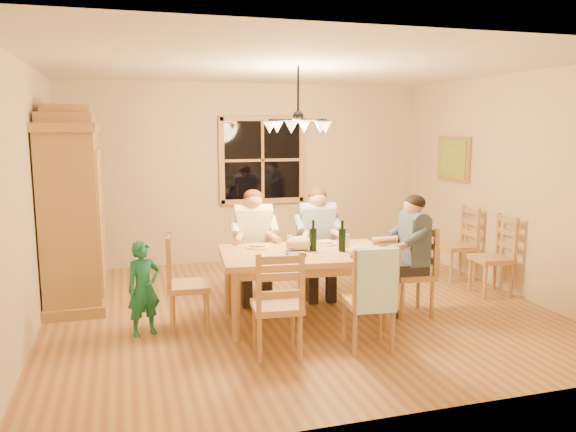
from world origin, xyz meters
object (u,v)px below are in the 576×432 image
object	(u,v)px
chandelier	(298,125)
chair_far_right	(317,273)
chair_near_left	(277,322)
chair_near_right	(368,316)
adult_plaid_man	(317,229)
chair_spare_back	(456,257)
adult_woman	(253,231)
child	(144,288)
chair_far_left	(254,276)
wine_bottle_a	(313,235)
dining_table	(304,261)
chair_end_right	(411,288)
adult_slate_man	(412,240)
wine_bottle_b	(342,236)
armoire	(74,214)
chair_end_left	(189,300)
chair_spare_front	(491,271)

from	to	relation	value
chandelier	chair_far_right	world-z (taller)	chandelier
chair_far_right	chair_near_left	xyz separation A→B (m)	(-0.93, -1.55, 0.00)
chair_near_right	adult_plaid_man	distance (m)	1.73
chair_spare_back	adult_woman	bearing A→B (deg)	96.44
child	chair_spare_back	size ratio (longest dim) A/B	0.96
chair_near_right	chair_far_right	bearing A→B (deg)	93.37
chair_far_left	adult_woman	world-z (taller)	adult_woman
chandelier	wine_bottle_a	size ratio (longest dim) A/B	2.33
chandelier	dining_table	distance (m)	1.48
chair_far_right	chair_end_right	world-z (taller)	same
child	adult_plaid_man	bearing A→B (deg)	-2.42
adult_plaid_man	wine_bottle_a	bearing A→B (deg)	73.34
adult_slate_man	wine_bottle_b	bearing A→B (deg)	94.16
armoire	chandelier	bearing A→B (deg)	-21.85
adult_slate_man	child	distance (m)	2.88
chair_near_left	adult_slate_man	world-z (taller)	adult_slate_man
chair_far_right	adult_woman	bearing A→B (deg)	0.00
chair_far_right	adult_plaid_man	bearing A→B (deg)	-0.00
chair_far_right	chair_end_left	size ratio (longest dim) A/B	1.00
chair_spare_front	chair_spare_back	distance (m)	0.75
chair_near_right	chair_spare_back	size ratio (longest dim) A/B	1.00
chandelier	adult_plaid_man	world-z (taller)	chandelier
chair_spare_front	chair_end_left	bearing A→B (deg)	97.55
chair_near_right	chair_spare_front	xyz separation A→B (m)	(2.15, 1.13, 0.00)
chair_near_left	chair_end_right	xyz separation A→B (m)	(1.71, 0.65, 0.00)
dining_table	chandelier	bearing A→B (deg)	82.39
armoire	adult_woman	bearing A→B (deg)	-14.54
adult_woman	adult_slate_man	bearing A→B (deg)	153.43
dining_table	wine_bottle_b	xyz separation A→B (m)	(0.39, -0.10, 0.27)
armoire	chair_near_right	bearing A→B (deg)	-39.46
adult_woman	wine_bottle_b	bearing A→B (deg)	133.27
wine_bottle_a	wine_bottle_b	bearing A→B (deg)	-21.94
chair_far_left	chair_spare_front	distance (m)	2.92
chair_far_left	chair_far_right	bearing A→B (deg)	180.00
chair_near_left	adult_woman	bearing A→B (deg)	90.00
chair_end_left	dining_table	bearing A→B (deg)	90.00
chair_spare_back	adult_slate_man	bearing A→B (deg)	134.25
armoire	chair_end_right	distance (m)	3.94
armoire	chair_spare_back	xyz separation A→B (m)	(4.87, -0.36, -0.75)
adult_slate_man	chandelier	bearing A→B (deg)	70.87
chair_end_left	chair_spare_front	world-z (taller)	same
chair_end_left	adult_plaid_man	size ratio (longest dim) A/B	1.13
chair_near_left	child	distance (m)	1.43
wine_bottle_a	child	bearing A→B (deg)	178.03
chair_far_left	wine_bottle_a	distance (m)	1.14
armoire	chair_far_right	size ratio (longest dim) A/B	2.32
chair_far_left	adult_plaid_man	xyz separation A→B (m)	(0.77, -0.08, 0.54)
child	chair_spare_front	size ratio (longest dim) A/B	0.96
chair_far_right	adult_slate_man	distance (m)	1.31
chair_end_left	chair_spare_back	distance (m)	3.81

